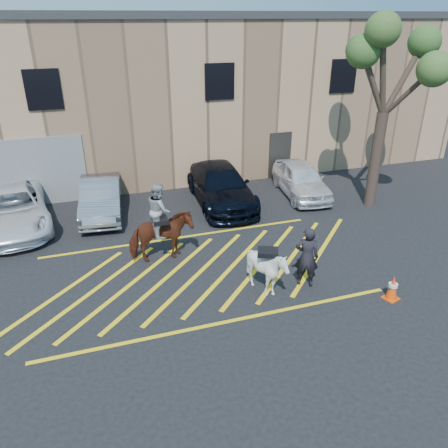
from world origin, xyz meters
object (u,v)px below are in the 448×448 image
object	(u,v)px
handler	(307,257)
mounted_bay	(161,231)
car_white_pickup	(12,209)
car_white_suv	(301,179)
tree	(391,59)
car_blue_suv	(220,185)
car_silver_sedan	(101,197)
saddled_white	(267,270)
traffic_cone	(393,288)

from	to	relation	value
handler	mounted_bay	xyz separation A→B (m)	(-3.69, 2.71, 0.13)
car_white_pickup	car_white_suv	size ratio (longest dim) A/B	1.27
car_white_pickup	mounted_bay	xyz separation A→B (m)	(4.75, -4.13, 0.32)
car_white_pickup	tree	bearing A→B (deg)	-17.24
car_blue_suv	car_white_pickup	bearing A→B (deg)	-178.11
car_silver_sedan	car_blue_suv	world-z (taller)	car_blue_suv
mounted_bay	car_silver_sedan	bearing A→B (deg)	109.75
mounted_bay	car_white_suv	bearing A→B (deg)	28.66
handler	car_blue_suv	bearing A→B (deg)	-58.00
car_blue_suv	saddled_white	world-z (taller)	car_blue_suv
car_blue_suv	saddled_white	size ratio (longest dim) A/B	3.12
tree	traffic_cone	bearing A→B (deg)	-119.91
mounted_bay	handler	bearing A→B (deg)	-36.34
car_white_pickup	saddled_white	world-z (taller)	car_white_pickup
tree	handler	bearing A→B (deg)	-139.73
car_white_suv	saddled_white	size ratio (longest dim) A/B	2.46
saddled_white	car_silver_sedan	bearing A→B (deg)	119.63
car_silver_sedan	handler	bearing A→B (deg)	-47.46
handler	traffic_cone	bearing A→B (deg)	172.67
car_silver_sedan	car_blue_suv	bearing A→B (deg)	1.70
car_blue_suv	saddled_white	distance (m)	6.75
car_silver_sedan	traffic_cone	distance (m)	11.10
traffic_cone	car_white_pickup	bearing A→B (deg)	141.58
car_white_pickup	car_silver_sedan	world-z (taller)	car_white_pickup
mounted_bay	tree	xyz separation A→B (m)	(9.06, 1.84, 4.64)
mounted_bay	saddled_white	bearing A→B (deg)	-47.94
tree	saddled_white	bearing A→B (deg)	-145.36
car_blue_suv	car_white_suv	xyz separation A→B (m)	(3.60, -0.24, -0.06)
mounted_bay	traffic_cone	distance (m)	7.01
car_silver_sedan	mounted_bay	bearing A→B (deg)	-64.37
car_silver_sedan	saddled_white	world-z (taller)	saddled_white
car_blue_suv	traffic_cone	xyz separation A→B (m)	(2.40, -8.09, -0.40)
car_white_suv	saddled_white	world-z (taller)	saddled_white
mounted_bay	car_white_pickup	bearing A→B (deg)	138.98
car_blue_suv	tree	bearing A→B (deg)	-17.17
car_silver_sedan	tree	distance (m)	11.99
car_white_pickup	car_silver_sedan	distance (m)	3.20
car_white_suv	tree	size ratio (longest dim) A/B	0.57
saddled_white	tree	world-z (taller)	tree
car_white_pickup	car_silver_sedan	xyz separation A→B (m)	(3.20, 0.20, -0.03)
handler	saddled_white	size ratio (longest dim) A/B	1.10
mounted_bay	tree	distance (m)	10.35
car_silver_sedan	handler	world-z (taller)	handler
handler	traffic_cone	distance (m)	2.47
car_white_pickup	traffic_cone	xyz separation A→B (m)	(10.39, -8.24, -0.37)
car_blue_suv	traffic_cone	bearing A→B (deg)	-70.50
car_white_pickup	car_silver_sedan	size ratio (longest dim) A/B	1.23
car_white_suv	handler	bearing A→B (deg)	-108.41
car_blue_suv	handler	distance (m)	6.71
traffic_cone	tree	world-z (taller)	tree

